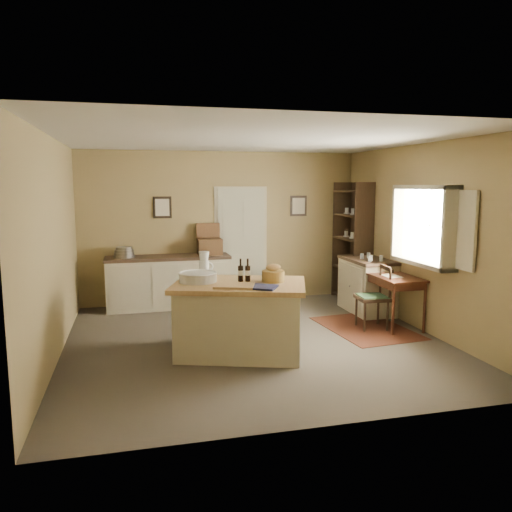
{
  "coord_description": "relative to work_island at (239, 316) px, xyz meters",
  "views": [
    {
      "loc": [
        -1.57,
        -6.37,
        2.12
      ],
      "look_at": [
        0.06,
        0.16,
        1.15
      ],
      "focal_mm": 35.0,
      "sensor_mm": 36.0,
      "label": 1
    }
  ],
  "objects": [
    {
      "name": "wall_right",
      "position": [
        2.81,
        0.42,
        0.87
      ],
      "size": [
        0.1,
        5.0,
        2.7
      ],
      "primitive_type": "cube",
      "color": "olive",
      "rests_on": "ground"
    },
    {
      "name": "ceiling",
      "position": [
        0.31,
        0.42,
        2.22
      ],
      "size": [
        5.0,
        5.0,
        0.0
      ],
      "primitive_type": "plane",
      "color": "silver",
      "rests_on": "wall_back"
    },
    {
      "name": "work_island",
      "position": [
        0.0,
        0.0,
        0.0
      ],
      "size": [
        1.86,
        1.51,
        1.2
      ],
      "rotation": [
        0.0,
        0.0,
        -0.32
      ],
      "color": "#BAB292",
      "rests_on": "ground"
    },
    {
      "name": "ground",
      "position": [
        0.31,
        0.42,
        -0.48
      ],
      "size": [
        5.0,
        5.0,
        0.0
      ],
      "primitive_type": "plane",
      "color": "brown",
      "rests_on": "ground"
    },
    {
      "name": "sideboard",
      "position": [
        -0.67,
        2.62,
        -0.0
      ],
      "size": [
        2.11,
        0.6,
        1.18
      ],
      "color": "#BAB292",
      "rests_on": "ground"
    },
    {
      "name": "framed_prints",
      "position": [
        0.51,
        2.9,
        1.24
      ],
      "size": [
        2.82,
        0.02,
        0.38
      ],
      "color": "black",
      "rests_on": "ground"
    },
    {
      "name": "rug",
      "position": [
        2.06,
        0.62,
        -0.48
      ],
      "size": [
        1.24,
        1.7,
        0.01
      ],
      "primitive_type": "cube",
      "rotation": [
        0.0,
        0.0,
        0.09
      ],
      "color": "#562714",
      "rests_on": "ground"
    },
    {
      "name": "shelving_unit",
      "position": [
        2.67,
        2.38,
        0.59
      ],
      "size": [
        0.37,
        0.97,
        2.16
      ],
      "color": "black",
      "rests_on": "ground"
    },
    {
      "name": "window",
      "position": [
        2.73,
        0.22,
        1.07
      ],
      "size": [
        0.25,
        1.99,
        1.12
      ],
      "color": "#BAB292",
      "rests_on": "ground"
    },
    {
      "name": "wall_back",
      "position": [
        0.31,
        2.92,
        0.87
      ],
      "size": [
        5.0,
        0.1,
        2.7
      ],
      "primitive_type": "cube",
      "color": "olive",
      "rests_on": "ground"
    },
    {
      "name": "door",
      "position": [
        0.66,
        2.89,
        0.57
      ],
      "size": [
        0.97,
        0.06,
        2.11
      ],
      "primitive_type": "cube",
      "color": "#AFAD92",
      "rests_on": "ground"
    },
    {
      "name": "right_cabinet",
      "position": [
        2.51,
        1.52,
        -0.02
      ],
      "size": [
        0.61,
        1.1,
        0.99
      ],
      "color": "#BAB292",
      "rests_on": "ground"
    },
    {
      "name": "wall_left",
      "position": [
        -2.19,
        0.42,
        0.87
      ],
      "size": [
        0.1,
        5.0,
        2.7
      ],
      "primitive_type": "cube",
      "color": "olive",
      "rests_on": "ground"
    },
    {
      "name": "writing_desk",
      "position": [
        2.51,
        0.64,
        0.19
      ],
      "size": [
        0.58,
        0.94,
        0.82
      ],
      "color": "#35170D",
      "rests_on": "ground"
    },
    {
      "name": "wall_front",
      "position": [
        0.31,
        -2.08,
        0.87
      ],
      "size": [
        5.0,
        0.1,
        2.7
      ],
      "primitive_type": "cube",
      "color": "olive",
      "rests_on": "ground"
    },
    {
      "name": "desk_chair",
      "position": [
        2.14,
        0.6,
        -0.02
      ],
      "size": [
        0.46,
        0.46,
        0.92
      ],
      "primitive_type": null,
      "rotation": [
        0.0,
        0.0,
        -0.09
      ],
      "color": "black",
      "rests_on": "ground"
    }
  ]
}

